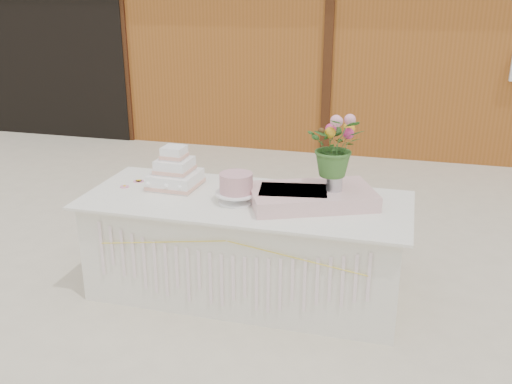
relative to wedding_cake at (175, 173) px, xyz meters
The scene contains 9 objects.
ground 1.07m from the wedding_cake, 11.26° to the right, with size 80.00×80.00×0.00m, color beige.
barn 5.96m from the wedding_cake, 84.29° to the left, with size 12.60×4.60×3.30m.
cake_table 0.79m from the wedding_cake, 11.71° to the right, with size 2.40×1.00×0.77m.
wedding_cake is the anchor object (origin of this frame).
pink_cake_stand 0.59m from the wedding_cake, 19.76° to the right, with size 0.30×0.30×0.22m.
satin_runner 1.09m from the wedding_cake, ahead, with size 0.87×0.50×0.11m, color beige.
flower_vase 1.24m from the wedding_cake, ahead, with size 0.12×0.12×0.16m, color #BABABF.
bouquet 1.29m from the wedding_cake, ahead, with size 0.39×0.34×0.43m, color #386829.
loose_flowers 0.40m from the wedding_cake, behind, with size 0.14×0.33×0.02m, color pink, non-canonical shape.
Camera 1 is at (1.09, -3.75, 2.25)m, focal length 40.00 mm.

